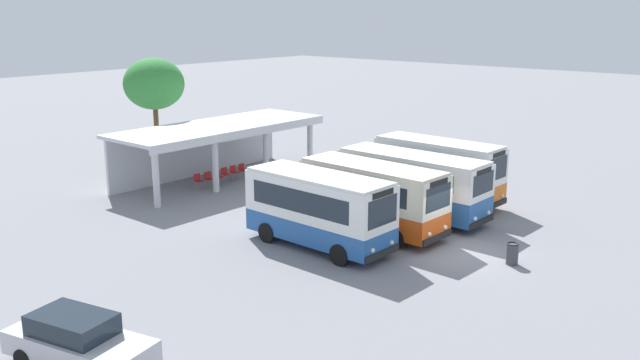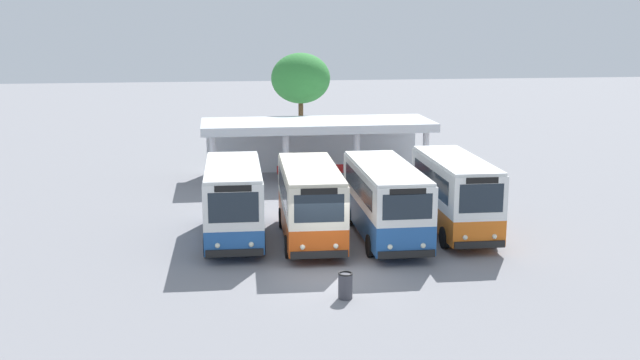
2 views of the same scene
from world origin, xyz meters
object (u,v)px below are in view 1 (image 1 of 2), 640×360
object	(u,v)px
waiting_chair_end_by_column	(198,180)
litter_bin_apron	(512,254)
city_bus_middle_cream	(412,182)
waiting_chair_middle_seat	(218,176)
city_bus_second_in_row	(372,195)
waiting_chair_far_end_seat	(242,169)
city_bus_nearest_orange	(319,207)
waiting_chair_fourth_seat	(225,173)
waiting_chair_fifth_seat	(234,171)
waiting_chair_second_from_end	(208,178)
parked_car_flank	(78,341)
city_bus_fourth_amber	(438,168)

from	to	relation	value
waiting_chair_end_by_column	litter_bin_apron	size ratio (longest dim) A/B	0.96
city_bus_middle_cream	waiting_chair_middle_seat	xyz separation A→B (m)	(-1.98, 12.25, -1.24)
city_bus_second_in_row	waiting_chair_far_end_seat	bearing A→B (deg)	74.97
city_bus_middle_cream	litter_bin_apron	size ratio (longest dim) A/B	8.69
city_bus_second_in_row	waiting_chair_far_end_seat	world-z (taller)	city_bus_second_in_row
city_bus_middle_cream	waiting_chair_far_end_seat	world-z (taller)	city_bus_middle_cream
city_bus_nearest_orange	waiting_chair_fourth_seat	bearing A→B (deg)	66.62
city_bus_middle_cream	waiting_chair_far_end_seat	size ratio (longest dim) A/B	9.10
litter_bin_apron	waiting_chair_fourth_seat	bearing A→B (deg)	85.27
city_bus_middle_cream	waiting_chair_fifth_seat	distance (m)	12.42
city_bus_second_in_row	waiting_chair_end_by_column	xyz separation A→B (m)	(-0.18, 12.24, -1.24)
waiting_chair_end_by_column	waiting_chair_second_from_end	world-z (taller)	same
city_bus_middle_cream	waiting_chair_second_from_end	bearing A→B (deg)	102.27
waiting_chair_end_by_column	waiting_chair_fifth_seat	distance (m)	2.77
city_bus_middle_cream	waiting_chair_fourth_seat	bearing A→B (deg)	95.93
city_bus_nearest_orange	litter_bin_apron	world-z (taller)	city_bus_nearest_orange
parked_car_flank	waiting_chair_fifth_seat	world-z (taller)	parked_car_flank
city_bus_nearest_orange	city_bus_second_in_row	world-z (taller)	city_bus_nearest_orange
city_bus_fourth_amber	waiting_chair_middle_seat	bearing A→B (deg)	113.58
city_bus_fourth_amber	litter_bin_apron	distance (m)	9.45
waiting_chair_fifth_seat	waiting_chair_far_end_seat	xyz separation A→B (m)	(0.69, -0.00, 0.00)
waiting_chair_fourth_seat	waiting_chair_fifth_seat	xyz separation A→B (m)	(0.69, -0.01, 0.00)
waiting_chair_fourth_seat	parked_car_flank	bearing A→B (deg)	-142.80
city_bus_nearest_orange	litter_bin_apron	distance (m)	8.21
waiting_chair_second_from_end	waiting_chair_fourth_seat	bearing A→B (deg)	3.62
city_bus_nearest_orange	city_bus_second_in_row	size ratio (longest dim) A/B	0.96
city_bus_middle_cream	litter_bin_apron	xyz separation A→B (m)	(-2.86, -6.70, -1.30)
waiting_chair_end_by_column	city_bus_second_in_row	bearing A→B (deg)	-89.17
waiting_chair_second_from_end	litter_bin_apron	size ratio (longest dim) A/B	0.96
waiting_chair_middle_seat	litter_bin_apron	size ratio (longest dim) A/B	0.96
city_bus_nearest_orange	waiting_chair_middle_seat	xyz separation A→B (m)	(4.39, 11.64, -1.27)
city_bus_second_in_row	waiting_chair_fourth_seat	size ratio (longest dim) A/B	8.45
waiting_chair_end_by_column	waiting_chair_fourth_seat	xyz separation A→B (m)	(2.08, 0.00, 0.00)
waiting_chair_end_by_column	waiting_chair_middle_seat	bearing A→B (deg)	-4.38
city_bus_nearest_orange	waiting_chair_second_from_end	xyz separation A→B (m)	(3.70, 11.66, -1.27)
waiting_chair_middle_seat	city_bus_middle_cream	bearing A→B (deg)	-80.84
waiting_chair_fifth_seat	city_bus_fourth_amber	bearing A→B (deg)	-72.42
city_bus_second_in_row	waiting_chair_middle_seat	size ratio (longest dim) A/B	8.45
waiting_chair_middle_seat	litter_bin_apron	distance (m)	18.96
waiting_chair_fourth_seat	litter_bin_apron	bearing A→B (deg)	-94.73
litter_bin_apron	waiting_chair_end_by_column	bearing A→B (deg)	91.50
city_bus_second_in_row	waiting_chair_end_by_column	distance (m)	12.31
waiting_chair_second_from_end	waiting_chair_middle_seat	world-z (taller)	same
city_bus_nearest_orange	waiting_chair_second_from_end	size ratio (longest dim) A/B	8.08
waiting_chair_end_by_column	waiting_chair_fourth_seat	size ratio (longest dim) A/B	1.00
city_bus_second_in_row	city_bus_middle_cream	size ratio (longest dim) A/B	0.93
waiting_chair_end_by_column	waiting_chair_middle_seat	xyz separation A→B (m)	(1.38, -0.11, 0.00)
waiting_chair_fifth_seat	parked_car_flank	bearing A→B (deg)	-143.90
city_bus_fourth_amber	waiting_chair_fifth_seat	bearing A→B (deg)	107.58
city_bus_nearest_orange	waiting_chair_far_end_seat	world-z (taller)	city_bus_nearest_orange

